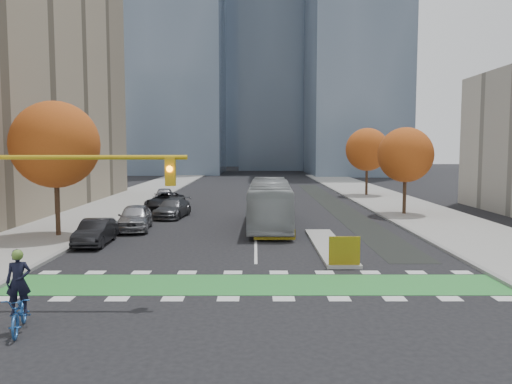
{
  "coord_description": "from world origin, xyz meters",
  "views": [
    {
      "loc": [
        -0.02,
        -17.95,
        5.43
      ],
      "look_at": [
        0.01,
        9.44,
        3.0
      ],
      "focal_mm": 35.0,
      "sensor_mm": 36.0,
      "label": 1
    }
  ],
  "objects_px": {
    "cyclist": "(20,304)",
    "parked_car_a": "(135,217)",
    "hazard_board": "(344,251)",
    "tree_east_near": "(406,155)",
    "tree_east_far": "(367,150)",
    "parked_car_c": "(173,208)",
    "traffic_signal_west": "(30,188)",
    "parked_car_d": "(165,201)",
    "parked_car_b": "(96,232)",
    "tree_west": "(55,145)",
    "bus": "(270,203)",
    "parked_car_e": "(164,196)"
  },
  "relations": [
    {
      "from": "tree_east_far",
      "to": "parked_car_c",
      "type": "height_order",
      "value": "tree_east_far"
    },
    {
      "from": "tree_west",
      "to": "cyclist",
      "type": "bearing_deg",
      "value": -72.19
    },
    {
      "from": "cyclist",
      "to": "parked_car_a",
      "type": "bearing_deg",
      "value": 77.24
    },
    {
      "from": "cyclist",
      "to": "parked_car_a",
      "type": "distance_m",
      "value": 18.31
    },
    {
      "from": "traffic_signal_west",
      "to": "tree_east_far",
      "type": "bearing_deg",
      "value": 62.05
    },
    {
      "from": "tree_west",
      "to": "parked_car_b",
      "type": "relative_size",
      "value": 1.9
    },
    {
      "from": "traffic_signal_west",
      "to": "parked_car_d",
      "type": "relative_size",
      "value": 1.57
    },
    {
      "from": "tree_west",
      "to": "hazard_board",
      "type": "bearing_deg",
      "value": -25.99
    },
    {
      "from": "cyclist",
      "to": "hazard_board",
      "type": "bearing_deg",
      "value": 19.35
    },
    {
      "from": "parked_car_c",
      "to": "parked_car_e",
      "type": "relative_size",
      "value": 1.12
    },
    {
      "from": "tree_west",
      "to": "parked_car_d",
      "type": "relative_size",
      "value": 1.52
    },
    {
      "from": "cyclist",
      "to": "bus",
      "type": "distance_m",
      "value": 21.2
    },
    {
      "from": "traffic_signal_west",
      "to": "cyclist",
      "type": "xyz_separation_m",
      "value": [
        0.93,
        -3.05,
        -3.21
      ]
    },
    {
      "from": "tree_east_far",
      "to": "hazard_board",
      "type": "bearing_deg",
      "value": -104.12
    },
    {
      "from": "bus",
      "to": "tree_east_far",
      "type": "bearing_deg",
      "value": 63.53
    },
    {
      "from": "hazard_board",
      "to": "tree_east_near",
      "type": "height_order",
      "value": "tree_east_near"
    },
    {
      "from": "hazard_board",
      "to": "tree_east_near",
      "type": "bearing_deg",
      "value": 65.8
    },
    {
      "from": "tree_east_far",
      "to": "bus",
      "type": "distance_m",
      "value": 25.05
    },
    {
      "from": "parked_car_a",
      "to": "parked_car_b",
      "type": "xyz_separation_m",
      "value": [
        -1.01,
        -5.0,
        -0.13
      ]
    },
    {
      "from": "parked_car_a",
      "to": "parked_car_e",
      "type": "relative_size",
      "value": 1.12
    },
    {
      "from": "tree_east_near",
      "to": "hazard_board",
      "type": "bearing_deg",
      "value": -114.2
    },
    {
      "from": "hazard_board",
      "to": "bus",
      "type": "distance_m",
      "value": 12.27
    },
    {
      "from": "tree_west",
      "to": "bus",
      "type": "xyz_separation_m",
      "value": [
        12.97,
        4.06,
        -3.98
      ]
    },
    {
      "from": "tree_east_near",
      "to": "parked_car_e",
      "type": "distance_m",
      "value": 23.1
    },
    {
      "from": "tree_east_far",
      "to": "tree_east_near",
      "type": "bearing_deg",
      "value": -91.79
    },
    {
      "from": "bus",
      "to": "parked_car_b",
      "type": "relative_size",
      "value": 2.71
    },
    {
      "from": "tree_west",
      "to": "tree_east_near",
      "type": "relative_size",
      "value": 1.16
    },
    {
      "from": "traffic_signal_west",
      "to": "parked_car_c",
      "type": "relative_size",
      "value": 1.71
    },
    {
      "from": "tree_east_near",
      "to": "parked_car_c",
      "type": "xyz_separation_m",
      "value": [
        -18.5,
        -1.29,
        -4.14
      ]
    },
    {
      "from": "parked_car_c",
      "to": "hazard_board",
      "type": "bearing_deg",
      "value": -50.12
    },
    {
      "from": "hazard_board",
      "to": "parked_car_a",
      "type": "bearing_deg",
      "value": 138.73
    },
    {
      "from": "parked_car_e",
      "to": "parked_car_a",
      "type": "bearing_deg",
      "value": -93.06
    },
    {
      "from": "hazard_board",
      "to": "tree_east_far",
      "type": "distance_m",
      "value": 35.13
    },
    {
      "from": "tree_west",
      "to": "tree_east_near",
      "type": "xyz_separation_m",
      "value": [
        24.0,
        10.0,
        -0.75
      ]
    },
    {
      "from": "hazard_board",
      "to": "bus",
      "type": "xyz_separation_m",
      "value": [
        -3.03,
        11.86,
        0.84
      ]
    },
    {
      "from": "tree_west",
      "to": "traffic_signal_west",
      "type": "relative_size",
      "value": 0.96
    },
    {
      "from": "parked_car_d",
      "to": "parked_car_e",
      "type": "distance_m",
      "value": 5.1
    },
    {
      "from": "bus",
      "to": "tree_east_near",
      "type": "bearing_deg",
      "value": 29.55
    },
    {
      "from": "parked_car_b",
      "to": "tree_east_near",
      "type": "bearing_deg",
      "value": 28.76
    },
    {
      "from": "bus",
      "to": "parked_car_a",
      "type": "relative_size",
      "value": 2.36
    },
    {
      "from": "traffic_signal_west",
      "to": "parked_car_d",
      "type": "bearing_deg",
      "value": 90.17
    },
    {
      "from": "parked_car_c",
      "to": "tree_west",
      "type": "bearing_deg",
      "value": -114.83
    },
    {
      "from": "tree_east_far",
      "to": "parked_car_a",
      "type": "xyz_separation_m",
      "value": [
        -20.49,
        -23.28,
        -4.39
      ]
    },
    {
      "from": "bus",
      "to": "parked_car_e",
      "type": "height_order",
      "value": "bus"
    },
    {
      "from": "tree_east_far",
      "to": "parked_car_b",
      "type": "xyz_separation_m",
      "value": [
        -21.5,
        -28.28,
        -4.53
      ]
    },
    {
      "from": "cyclist",
      "to": "parked_car_d",
      "type": "relative_size",
      "value": 0.45
    },
    {
      "from": "tree_west",
      "to": "parked_car_e",
      "type": "distance_m",
      "value": 19.57
    },
    {
      "from": "cyclist",
      "to": "parked_car_b",
      "type": "xyz_separation_m",
      "value": [
        -2.0,
        13.29,
        -0.11
      ]
    },
    {
      "from": "parked_car_c",
      "to": "bus",
      "type": "bearing_deg",
      "value": -24.5
    },
    {
      "from": "parked_car_e",
      "to": "parked_car_d",
      "type": "bearing_deg",
      "value": -85.43
    }
  ]
}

